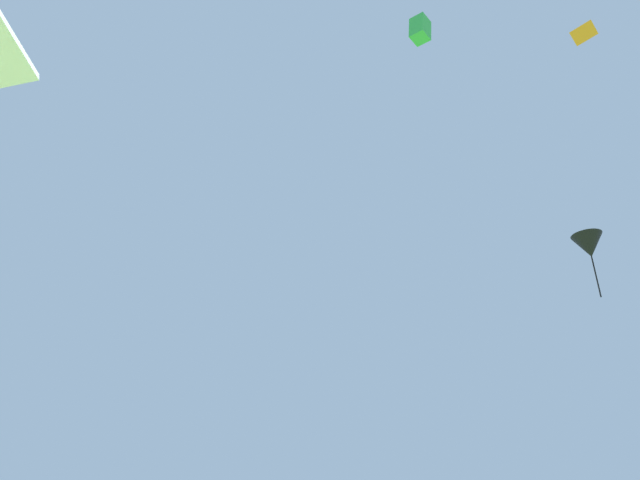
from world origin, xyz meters
TOP-DOWN VIEW (x-y plane):
  - distant_kite_orange_far_center at (-0.62, 18.08)m, footprint 1.11×1.11m
  - distant_kite_green_low_right at (-4.37, 13.14)m, footprint 0.57×0.56m
  - distant_kite_black_high_right at (-3.91, 26.18)m, footprint 1.88×1.97m

SIDE VIEW (x-z plane):
  - distant_kite_black_high_right at x=-3.91m, z-range 13.37..16.40m
  - distant_kite_green_low_right at x=-4.37m, z-range 16.48..17.35m
  - distant_kite_orange_far_center at x=-0.62m, z-range 18.43..18.67m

